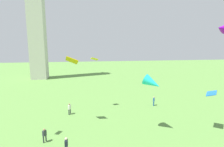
# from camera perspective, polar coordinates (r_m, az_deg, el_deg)

# --- Properties ---
(person_0) EXTENTS (0.46, 0.51, 1.71)m
(person_0) POSITION_cam_1_polar(r_m,az_deg,el_deg) (32.17, 14.05, -8.94)
(person_0) COLOR #235693
(person_0) RESTS_ON ground_plane
(person_1) EXTENTS (0.28, 0.57, 1.84)m
(person_1) POSITION_cam_1_polar(r_m,az_deg,el_deg) (18.75, -15.31, -22.45)
(person_1) COLOR silver
(person_1) RESTS_ON ground_plane
(person_2) EXTENTS (0.47, 0.55, 1.82)m
(person_2) POSITION_cam_1_polar(r_m,az_deg,el_deg) (28.23, -14.30, -11.38)
(person_2) COLOR #2D3338
(person_2) RESTS_ON ground_plane
(person_3) EXTENTS (0.45, 0.49, 1.63)m
(person_3) POSITION_cam_1_polar(r_m,az_deg,el_deg) (21.59, -22.03, -18.71)
(person_3) COLOR #2D3338
(person_3) RESTS_ON ground_plane
(kite_flying_1) EXTENTS (1.77, 1.01, 1.23)m
(kite_flying_1) POSITION_cam_1_polar(r_m,az_deg,el_deg) (23.02, -13.52, 4.38)
(kite_flying_1) COLOR #BA9A05
(kite_flying_2) EXTENTS (1.90, 1.96, 0.62)m
(kite_flying_2) POSITION_cam_1_polar(r_m,az_deg,el_deg) (24.77, 30.80, -5.81)
(kite_flying_2) COLOR blue
(kite_flying_3) EXTENTS (2.72, 2.68, 2.07)m
(kite_flying_3) POSITION_cam_1_polar(r_m,az_deg,el_deg) (21.09, 13.56, -3.12)
(kite_flying_3) COLOR #20D0CE
(kite_flying_4) EXTENTS (2.16, 1.80, 1.38)m
(kite_flying_4) POSITION_cam_1_polar(r_m,az_deg,el_deg) (28.18, 33.31, 12.70)
(kite_flying_4) COLOR purple
(kite_flying_5) EXTENTS (1.37, 1.05, 0.63)m
(kite_flying_5) POSITION_cam_1_polar(r_m,az_deg,el_deg) (28.62, -5.99, 4.96)
(kite_flying_5) COLOR gold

